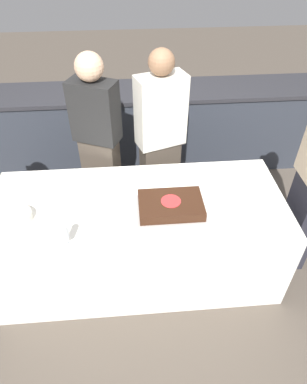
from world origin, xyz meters
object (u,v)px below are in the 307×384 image
object	(u,v)px
wine_glass	(65,232)
person_standing_back	(99,143)
cake	(171,205)
plate_stack	(18,217)
person_cutting_cake	(160,141)

from	to	relation	value
wine_glass	person_standing_back	distance (m)	1.05
cake	wine_glass	bearing A→B (deg)	-158.62
plate_stack	person_standing_back	xyz separation A→B (m)	(0.53, 0.79, 0.07)
cake	person_standing_back	xyz separation A→B (m)	(-0.53, 0.76, 0.06)
person_standing_back	wine_glass	bearing A→B (deg)	104.61
cake	wine_glass	xyz separation A→B (m)	(-0.70, -0.27, 0.08)
wine_glass	plate_stack	bearing A→B (deg)	145.17
person_cutting_cake	person_standing_back	size ratio (longest dim) A/B	1.01
plate_stack	person_standing_back	bearing A→B (deg)	56.15
plate_stack	person_standing_back	size ratio (longest dim) A/B	0.12
person_cutting_cake	cake	bearing A→B (deg)	71.22
wine_glass	person_cutting_cake	xyz separation A→B (m)	(0.70, 1.04, -0.03)
person_standing_back	person_cutting_cake	bearing A→B (deg)	-156.21
cake	person_cutting_cake	xyz separation A→B (m)	(0.00, 0.76, 0.05)
person_standing_back	cake	bearing A→B (deg)	148.62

